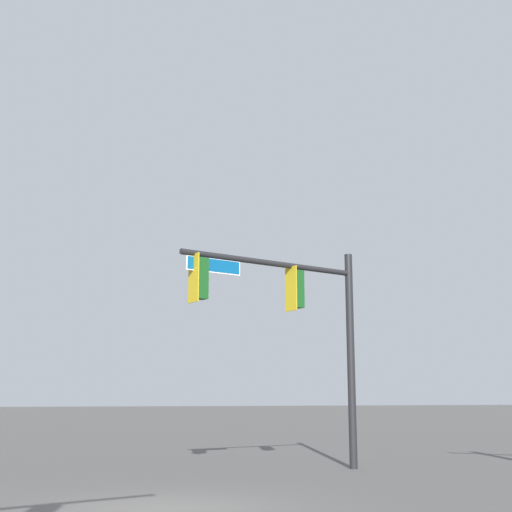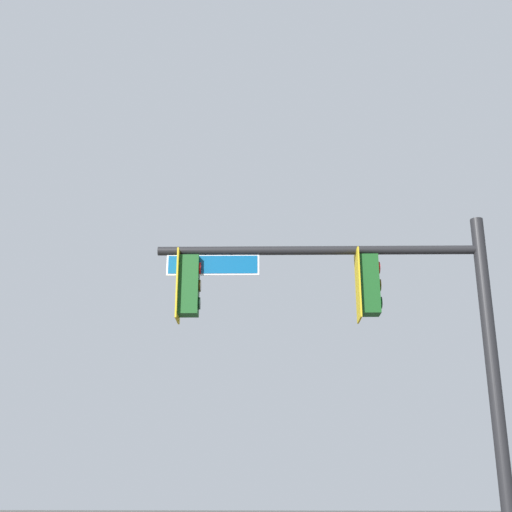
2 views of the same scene
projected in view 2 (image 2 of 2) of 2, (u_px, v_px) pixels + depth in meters
signal_pole_near at (369, 321)px, 12.63m from camera, size 5.95×1.33×6.42m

